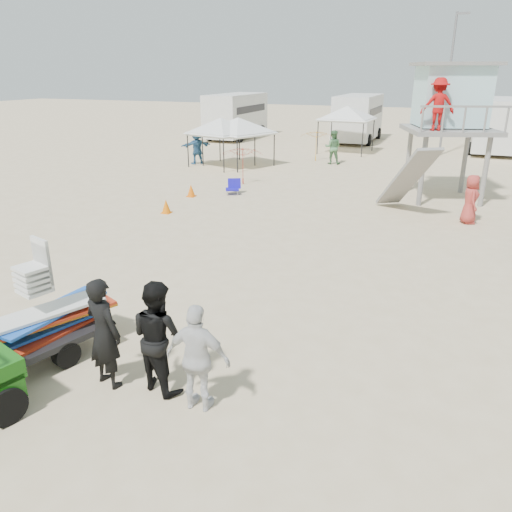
% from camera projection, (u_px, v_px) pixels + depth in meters
% --- Properties ---
extents(ground, '(140.00, 140.00, 0.00)m').
position_uv_depth(ground, '(161.00, 384.00, 8.28)').
color(ground, beige).
rests_on(ground, ground).
extents(surf_trailer, '(1.71, 2.41, 1.95)m').
position_uv_depth(surf_trailer, '(45.00, 317.00, 8.82)').
color(surf_trailer, black).
rests_on(surf_trailer, ground).
extents(man_left, '(0.77, 0.60, 1.88)m').
position_uv_depth(man_left, '(104.00, 333.00, 7.97)').
color(man_left, black).
rests_on(man_left, ground).
extents(man_mid, '(1.08, 0.95, 1.87)m').
position_uv_depth(man_mid, '(158.00, 336.00, 7.89)').
color(man_mid, black).
rests_on(man_mid, ground).
extents(man_right, '(1.04, 0.49, 1.73)m').
position_uv_depth(man_right, '(198.00, 359.00, 7.40)').
color(man_right, silver).
rests_on(man_right, ground).
extents(lifeguard_tower, '(4.02, 4.02, 5.07)m').
position_uv_depth(lifeguard_tower, '(450.00, 101.00, 19.10)').
color(lifeguard_tower, gray).
rests_on(lifeguard_tower, ground).
extents(canopy_white_a, '(3.80, 3.80, 2.96)m').
position_uv_depth(canopy_white_a, '(238.00, 120.00, 26.45)').
color(canopy_white_a, black).
rests_on(canopy_white_a, ground).
extents(canopy_white_b, '(3.35, 3.35, 2.97)m').
position_uv_depth(canopy_white_b, '(221.00, 120.00, 26.29)').
color(canopy_white_b, black).
rests_on(canopy_white_b, ground).
extents(canopy_white_c, '(3.12, 3.12, 3.25)m').
position_uv_depth(canopy_white_c, '(348.00, 108.00, 30.83)').
color(canopy_white_c, black).
rests_on(canopy_white_c, ground).
extents(umbrella_a, '(1.88, 1.91, 1.70)m').
position_uv_depth(umbrella_a, '(243.00, 166.00, 22.51)').
color(umbrella_a, '#AD1B12').
rests_on(umbrella_a, ground).
extents(umbrella_b, '(2.43, 2.45, 1.73)m').
position_uv_depth(umbrella_b, '(316.00, 146.00, 28.38)').
color(umbrella_b, orange).
rests_on(umbrella_b, ground).
extents(cone_near, '(0.34, 0.34, 0.50)m').
position_uv_depth(cone_near, '(191.00, 191.00, 20.52)').
color(cone_near, '#EE6307').
rests_on(cone_near, ground).
extents(cone_far, '(0.34, 0.34, 0.50)m').
position_uv_depth(cone_far, '(166.00, 206.00, 18.13)').
color(cone_far, orange).
rests_on(cone_far, ground).
extents(beach_chair_a, '(0.71, 0.78, 0.64)m').
position_uv_depth(beach_chair_a, '(233.00, 187.00, 20.95)').
color(beach_chair_a, '#1710B1').
rests_on(beach_chair_a, ground).
extents(rv_far_left, '(2.64, 6.80, 3.25)m').
position_uv_depth(rv_far_left, '(236.00, 114.00, 37.93)').
color(rv_far_left, silver).
rests_on(rv_far_left, ground).
extents(rv_mid_left, '(2.65, 6.50, 3.25)m').
position_uv_depth(rv_mid_left, '(358.00, 116.00, 36.08)').
color(rv_mid_left, silver).
rests_on(rv_mid_left, ground).
extents(rv_mid_right, '(2.64, 7.00, 3.25)m').
position_uv_depth(rv_mid_right, '(495.00, 122.00, 31.63)').
color(rv_mid_right, silver).
rests_on(rv_mid_right, ground).
extents(light_pole_left, '(0.14, 0.14, 8.00)m').
position_uv_depth(light_pole_left, '(448.00, 87.00, 29.30)').
color(light_pole_left, slate).
rests_on(light_pole_left, ground).
extents(distant_beachgoers, '(15.17, 10.45, 1.86)m').
position_uv_depth(distant_beachgoers, '(279.00, 154.00, 25.43)').
color(distant_beachgoers, '#4C7F50').
rests_on(distant_beachgoers, ground).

